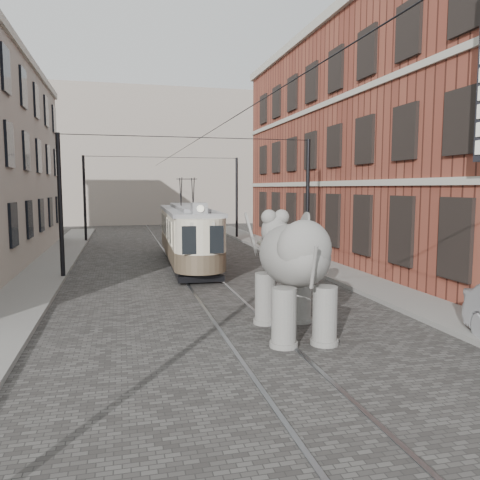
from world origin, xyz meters
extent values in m
plane|color=#474542|center=(0.00, 0.00, 0.00)|extent=(120.00, 120.00, 0.00)
cube|color=slate|center=(6.00, 0.00, 0.07)|extent=(2.00, 60.00, 0.15)
cube|color=slate|center=(-6.50, 0.00, 0.07)|extent=(2.00, 60.00, 0.15)
cube|color=brown|center=(11.00, 9.00, 6.00)|extent=(8.00, 26.00, 12.00)
cube|color=gray|center=(0.00, 40.00, 7.00)|extent=(28.00, 10.00, 14.00)
camera|label=1|loc=(-3.21, -14.91, 3.79)|focal=36.06mm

